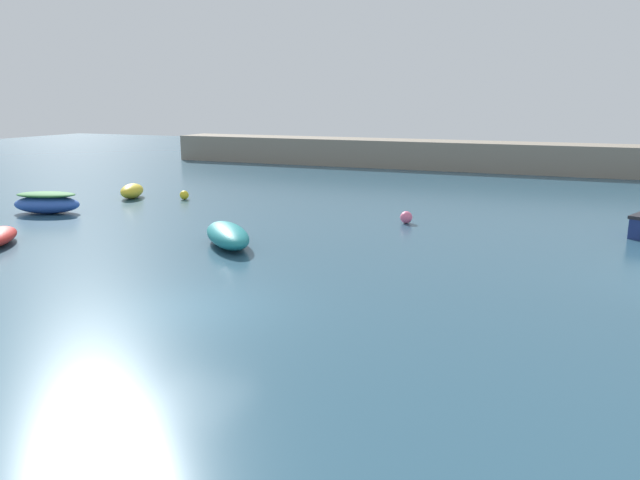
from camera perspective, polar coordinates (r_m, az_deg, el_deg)
ground_plane at (r=15.99m, az=-11.37°, el=-6.45°), size 120.00×120.00×0.20m
harbor_breakwater at (r=47.10m, az=12.03°, el=7.59°), size 45.02×3.53×2.03m
fishing_dinghy_green at (r=34.11m, az=-16.82°, el=4.32°), size 1.69×2.30×0.74m
rowboat_blue_near at (r=22.24m, az=-8.46°, el=0.45°), size 3.38×3.48×0.78m
rowboat_with_red_cover at (r=30.88m, az=-23.71°, el=3.16°), size 3.33×2.31×0.97m
mooring_buoy_yellow at (r=32.92m, az=-12.31°, el=4.04°), size 0.46×0.46×0.46m
mooring_buoy_pink at (r=26.25m, az=7.89°, el=2.07°), size 0.51×0.51×0.51m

